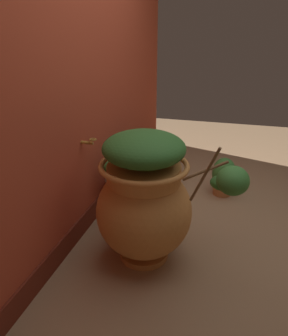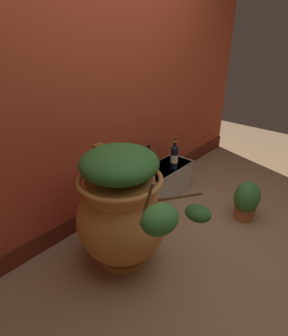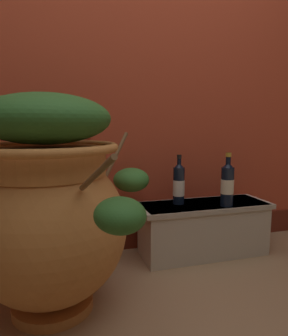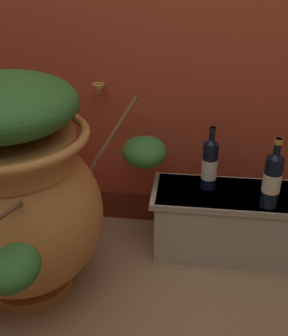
{
  "view_description": "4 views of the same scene",
  "coord_description": "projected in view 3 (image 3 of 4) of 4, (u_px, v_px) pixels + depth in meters",
  "views": [
    {
      "loc": [
        -2.38,
        0.0,
        1.56
      ],
      "look_at": [
        0.06,
        0.69,
        0.46
      ],
      "focal_mm": 33.95,
      "sensor_mm": 36.0,
      "label": 1
    },
    {
      "loc": [
        -1.69,
        -0.73,
        1.68
      ],
      "look_at": [
        -0.02,
        0.73,
        0.57
      ],
      "focal_mm": 29.9,
      "sensor_mm": 36.0,
      "label": 2
    },
    {
      "loc": [
        -0.47,
        -0.83,
        0.84
      ],
      "look_at": [
        -0.02,
        0.73,
        0.6
      ],
      "focal_mm": 32.67,
      "sensor_mm": 36.0,
      "label": 3
    },
    {
      "loc": [
        0.16,
        -0.81,
        1.36
      ],
      "look_at": [
        -0.02,
        0.72,
        0.53
      ],
      "focal_mm": 44.17,
      "sensor_mm": 36.0,
      "label": 4
    }
  ],
  "objects": [
    {
      "name": "terracotta_urn",
      "position": [
        50.0,
        205.0,
        1.33
      ],
      "size": [
        0.96,
        1.16,
        0.99
      ],
      "color": "#CC7F3D",
      "rests_on": "ground_plane"
    },
    {
      "name": "back_wall",
      "position": [
        127.0,
        54.0,
        1.99
      ],
      "size": [
        4.4,
        0.33,
        2.6
      ],
      "color": "#B74228",
      "rests_on": "ground_plane"
    },
    {
      "name": "wine_bottle_middle",
      "position": [
        227.0,
        183.0,
        1.86
      ],
      "size": [
        0.08,
        0.08,
        0.33
      ],
      "color": "black",
      "rests_on": "stone_ledge"
    },
    {
      "name": "wine_bottle_left",
      "position": [
        179.0,
        183.0,
        1.92
      ],
      "size": [
        0.07,
        0.07,
        0.31
      ],
      "color": "black",
      "rests_on": "stone_ledge"
    },
    {
      "name": "stone_ledge",
      "position": [
        203.0,
        226.0,
        1.97
      ],
      "size": [
        0.85,
        0.31,
        0.34
      ],
      "color": "beige",
      "rests_on": "ground_plane"
    }
  ]
}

